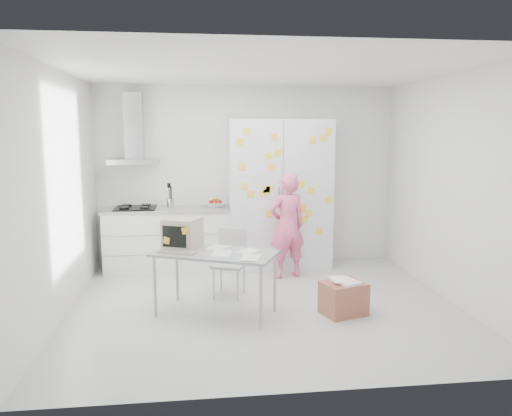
{
  "coord_description": "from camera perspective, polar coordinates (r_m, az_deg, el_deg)",
  "views": [
    {
      "loc": [
        -0.78,
        -5.58,
        2.05
      ],
      "look_at": [
        -0.01,
        0.71,
        1.05
      ],
      "focal_mm": 35.0,
      "sensor_mm": 36.0,
      "label": 1
    }
  ],
  "objects": [
    {
      "name": "desk",
      "position": [
        5.66,
        -7.1,
        -3.87
      ],
      "size": [
        1.48,
        1.15,
        1.06
      ],
      "rotation": [
        0.0,
        0.0,
        -0.42
      ],
      "color": "#91989B",
      "rests_on": "ground"
    },
    {
      "name": "cardboard_box",
      "position": [
        5.75,
        9.98,
        -10.07
      ],
      "size": [
        0.54,
        0.48,
        0.4
      ],
      "rotation": [
        0.0,
        0.0,
        0.3
      ],
      "color": "#A96049",
      "rests_on": "ground"
    },
    {
      "name": "tall_cabinet",
      "position": [
        7.42,
        2.65,
        1.58
      ],
      "size": [
        1.5,
        0.68,
        2.2
      ],
      "color": "silver",
      "rests_on": "ground"
    },
    {
      "name": "range_hood",
      "position": [
        7.47,
        -13.77,
        7.98
      ],
      "size": [
        0.7,
        0.48,
        1.01
      ],
      "color": "silver",
      "rests_on": "walls"
    },
    {
      "name": "person",
      "position": [
        6.93,
        3.59,
        -2.04
      ],
      "size": [
        0.61,
        0.49,
        1.47
      ],
      "primitive_type": "imported",
      "rotation": [
        0.0,
        0.0,
        3.43
      ],
      "color": "pink",
      "rests_on": "ground"
    },
    {
      "name": "counter_run",
      "position": [
        7.47,
        -10.01,
        -3.4
      ],
      "size": [
        1.84,
        0.63,
        1.28
      ],
      "color": "white",
      "rests_on": "ground"
    },
    {
      "name": "ceiling",
      "position": [
        5.68,
        1.03,
        15.52
      ],
      "size": [
        4.5,
        4.0,
        0.02
      ],
      "primitive_type": "cube",
      "color": "white",
      "rests_on": "walls"
    },
    {
      "name": "floor",
      "position": [
        6.0,
        0.95,
        -11.13
      ],
      "size": [
        4.5,
        4.0,
        0.02
      ],
      "primitive_type": "cube",
      "color": "silver",
      "rests_on": "ground"
    },
    {
      "name": "walls",
      "position": [
        6.39,
        0.1,
        2.65
      ],
      "size": [
        4.52,
        4.01,
        2.7
      ],
      "color": "white",
      "rests_on": "ground"
    },
    {
      "name": "chair",
      "position": [
        6.24,
        -2.94,
        -5.75
      ],
      "size": [
        0.48,
        0.48,
        0.83
      ],
      "rotation": [
        0.0,
        0.0,
        -0.36
      ],
      "color": "#B4B4B2",
      "rests_on": "ground"
    }
  ]
}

